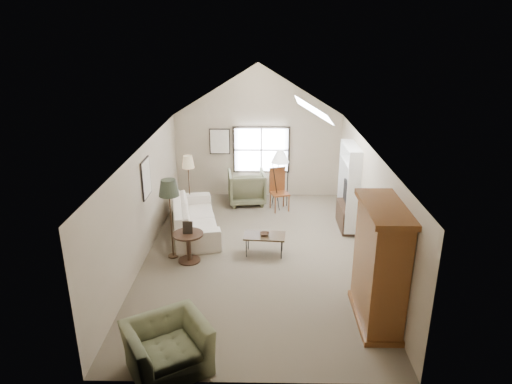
{
  "coord_description": "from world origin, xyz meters",
  "views": [
    {
      "loc": [
        0.17,
        -9.37,
        4.98
      ],
      "look_at": [
        0.0,
        0.4,
        1.4
      ],
      "focal_mm": 32.0,
      "sensor_mm": 36.0,
      "label": 1
    }
  ],
  "objects_px": {
    "coffee_table": "(264,245)",
    "sofa": "(194,217)",
    "armchair_near": "(167,347)",
    "side_chair": "(280,190)",
    "armoire": "(380,265)",
    "side_table": "(189,247)",
    "armchair_far": "(247,187)"
  },
  "relations": [
    {
      "from": "sofa",
      "to": "side_table",
      "type": "bearing_deg",
      "value": 171.44
    },
    {
      "from": "side_table",
      "to": "side_chair",
      "type": "bearing_deg",
      "value": 55.3
    },
    {
      "from": "armchair_far",
      "to": "coffee_table",
      "type": "xyz_separation_m",
      "value": [
        0.53,
        -3.24,
        -0.25
      ]
    },
    {
      "from": "armoire",
      "to": "side_chair",
      "type": "relative_size",
      "value": 1.82
    },
    {
      "from": "armoire",
      "to": "armchair_far",
      "type": "relative_size",
      "value": 2.05
    },
    {
      "from": "sofa",
      "to": "armchair_far",
      "type": "relative_size",
      "value": 2.52
    },
    {
      "from": "armchair_near",
      "to": "side_table",
      "type": "distance_m",
      "value": 3.4
    },
    {
      "from": "armchair_near",
      "to": "side_chair",
      "type": "bearing_deg",
      "value": 41.96
    },
    {
      "from": "armoire",
      "to": "side_chair",
      "type": "distance_m",
      "value": 5.4
    },
    {
      "from": "armoire",
      "to": "coffee_table",
      "type": "distance_m",
      "value": 3.27
    },
    {
      "from": "armoire",
      "to": "side_table",
      "type": "bearing_deg",
      "value": 150.25
    },
    {
      "from": "armchair_near",
      "to": "coffee_table",
      "type": "xyz_separation_m",
      "value": [
        1.48,
        3.76,
        -0.15
      ]
    },
    {
      "from": "coffee_table",
      "to": "side_table",
      "type": "xyz_separation_m",
      "value": [
        -1.69,
        -0.36,
        0.1
      ]
    },
    {
      "from": "armchair_far",
      "to": "side_table",
      "type": "distance_m",
      "value": 3.79
    },
    {
      "from": "armoire",
      "to": "sofa",
      "type": "bearing_deg",
      "value": 135.54
    },
    {
      "from": "armchair_near",
      "to": "coffee_table",
      "type": "bearing_deg",
      "value": 36.94
    },
    {
      "from": "armchair_near",
      "to": "sofa",
      "type": "bearing_deg",
      "value": 61.96
    },
    {
      "from": "armoire",
      "to": "side_table",
      "type": "relative_size",
      "value": 3.24
    },
    {
      "from": "armoire",
      "to": "side_table",
      "type": "xyz_separation_m",
      "value": [
        -3.66,
        2.09,
        -0.76
      ]
    },
    {
      "from": "armoire",
      "to": "armchair_far",
      "type": "xyz_separation_m",
      "value": [
        -2.51,
        5.69,
        -0.61
      ]
    },
    {
      "from": "armoire",
      "to": "coffee_table",
      "type": "xyz_separation_m",
      "value": [
        -1.98,
        2.46,
        -0.86
      ]
    },
    {
      "from": "armoire",
      "to": "armchair_near",
      "type": "xyz_separation_m",
      "value": [
        -3.46,
        -1.3,
        -0.71
      ]
    },
    {
      "from": "coffee_table",
      "to": "sofa",
      "type": "bearing_deg",
      "value": 145.29
    },
    {
      "from": "side_table",
      "to": "side_chair",
      "type": "xyz_separation_m",
      "value": [
        2.12,
        3.06,
        0.27
      ]
    },
    {
      "from": "sofa",
      "to": "armchair_near",
      "type": "bearing_deg",
      "value": 171.36
    },
    {
      "from": "sofa",
      "to": "armchair_far",
      "type": "xyz_separation_m",
      "value": [
        1.26,
        2.0,
        0.09
      ]
    },
    {
      "from": "side_chair",
      "to": "armchair_near",
      "type": "bearing_deg",
      "value": -125.56
    },
    {
      "from": "armchair_far",
      "to": "armoire",
      "type": "bearing_deg",
      "value": 106.37
    },
    {
      "from": "sofa",
      "to": "side_table",
      "type": "distance_m",
      "value": 1.6
    },
    {
      "from": "armchair_far",
      "to": "coffee_table",
      "type": "distance_m",
      "value": 3.29
    },
    {
      "from": "armchair_far",
      "to": "coffee_table",
      "type": "relative_size",
      "value": 1.15
    },
    {
      "from": "armoire",
      "to": "side_chair",
      "type": "xyz_separation_m",
      "value": [
        -1.55,
        5.15,
        -0.49
      ]
    }
  ]
}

